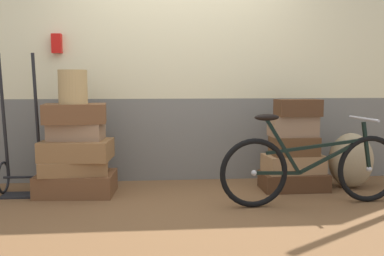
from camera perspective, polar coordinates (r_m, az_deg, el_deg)
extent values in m
cube|color=brown|center=(4.07, -0.64, -9.79)|extent=(9.12, 5.20, 0.06)
cube|color=slate|center=(4.80, -1.43, -1.41)|extent=(7.12, 0.20, 0.91)
cube|color=beige|center=(4.83, -1.48, 16.15)|extent=(7.12, 0.20, 2.03)
cube|color=red|center=(4.74, -17.70, 10.76)|extent=(0.10, 0.08, 0.20)
cube|color=brown|center=(4.32, -15.26, -7.21)|extent=(0.76, 0.52, 0.21)
cube|color=olive|center=(4.27, -15.49, -5.01)|extent=(0.67, 0.45, 0.14)
cube|color=olive|center=(4.25, -15.20, -2.85)|extent=(0.69, 0.49, 0.19)
cube|color=#937051|center=(4.27, -15.26, -0.43)|extent=(0.53, 0.36, 0.17)
cube|color=brown|center=(4.24, -15.42, 1.90)|extent=(0.61, 0.43, 0.18)
cube|color=#4C2D19|center=(4.48, 13.46, -6.94)|extent=(0.66, 0.38, 0.17)
cube|color=#9E754C|center=(4.46, 13.45, -4.67)|extent=(0.62, 0.40, 0.18)
cube|color=brown|center=(4.41, 13.55, -2.36)|extent=(0.47, 0.29, 0.19)
cube|color=#937051|center=(4.43, 13.39, 0.26)|extent=(0.47, 0.29, 0.21)
cube|color=#4C2D19|center=(4.38, 14.04, 2.66)|extent=(0.44, 0.27, 0.17)
cylinder|color=tan|center=(4.22, -15.71, 5.34)|extent=(0.27, 0.27, 0.32)
torus|color=black|center=(4.57, -24.00, -6.10)|extent=(0.03, 0.32, 0.32)
torus|color=black|center=(4.47, -19.46, -6.20)|extent=(0.03, 0.32, 0.32)
cylinder|color=black|center=(4.52, -21.76, -6.15)|extent=(0.37, 0.02, 0.02)
cylinder|color=black|center=(4.48, -23.99, 1.47)|extent=(0.03, 0.15, 1.21)
cylinder|color=black|center=(4.39, -20.13, 1.54)|extent=(0.03, 0.15, 1.21)
cube|color=black|center=(4.45, -22.09, -8.36)|extent=(0.33, 0.22, 0.02)
ellipsoid|color=#9E8966|center=(4.70, 20.56, -4.09)|extent=(0.45, 0.39, 0.57)
torus|color=black|center=(3.75, 8.33, -5.99)|extent=(0.61, 0.09, 0.61)
sphere|color=#B2B2B7|center=(3.75, 8.33, -5.99)|extent=(0.05, 0.05, 0.05)
torus|color=black|center=(4.20, 22.69, -5.09)|extent=(0.61, 0.09, 0.61)
sphere|color=#B2B2B7|center=(4.20, 22.69, -5.09)|extent=(0.05, 0.05, 0.05)
cube|color=black|center=(3.99, 18.18, -3.63)|extent=(0.61, 0.07, 0.31)
cube|color=black|center=(3.79, 12.14, -2.47)|extent=(0.33, 0.05, 0.49)
cube|color=black|center=(3.82, 11.30, -5.95)|extent=(0.42, 0.06, 0.04)
cube|color=black|center=(3.91, 16.23, -2.38)|extent=(0.91, 0.09, 0.12)
cube|color=black|center=(4.14, 22.37, -2.20)|extent=(0.11, 0.04, 0.44)
ellipsoid|color=black|center=(3.71, 10.02, 1.42)|extent=(0.23, 0.11, 0.06)
cylinder|color=#A5A5AD|center=(4.10, 22.06, 1.17)|extent=(0.06, 0.46, 0.02)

